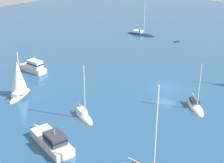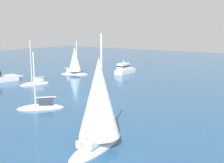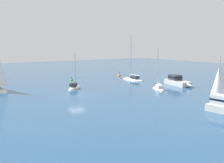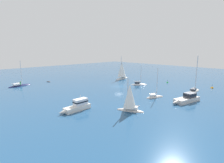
# 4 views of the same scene
# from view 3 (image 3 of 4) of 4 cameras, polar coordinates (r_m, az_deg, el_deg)

# --- Properties ---
(ground_plane) EXTENTS (160.00, 160.00, 0.00)m
(ground_plane) POSITION_cam_3_polar(r_m,az_deg,el_deg) (50.50, -6.47, -2.49)
(ground_plane) COLOR navy
(sailboat) EXTENTS (4.80, 4.84, 7.04)m
(sailboat) POSITION_cam_3_polar(r_m,az_deg,el_deg) (57.50, -6.90, -1.13)
(sailboat) COLOR white
(sailboat) RESTS_ON ground
(motor_cruiser) EXTENTS (3.61, 8.39, 2.56)m
(motor_cruiser) POSITION_cam_3_polar(r_m,az_deg,el_deg) (62.58, 11.96, 0.00)
(motor_cruiser) COLOR silver
(motor_cruiser) RESTS_ON ground
(sloop) EXTENTS (5.40, 3.48, 6.97)m
(sloop) POSITION_cam_3_polar(r_m,az_deg,el_deg) (49.62, 19.09, -0.17)
(sloop) COLOR silver
(sloop) RESTS_ON ground
(sloop_1) EXTENTS (3.04, 4.95, 7.76)m
(sloop_1) POSITION_cam_3_polar(r_m,az_deg,el_deg) (56.43, 8.49, -1.33)
(sloop_1) COLOR silver
(sloop_1) RESTS_ON ground
(sailboat_3) EXTENTS (1.85, 6.70, 10.40)m
(sailboat_3) POSITION_cam_3_polar(r_m,az_deg,el_deg) (69.21, 3.80, 0.43)
(sailboat_3) COLOR silver
(sailboat_3) RESTS_ON ground
(channel_buoy) EXTENTS (0.63, 0.63, 1.14)m
(channel_buoy) POSITION_cam_3_polar(r_m,az_deg,el_deg) (68.80, -7.39, 0.16)
(channel_buoy) COLOR green
(channel_buoy) RESTS_ON ground
(mooring_buoy) EXTENTS (0.86, 0.86, 1.55)m
(mooring_buoy) POSITION_cam_3_polar(r_m,az_deg,el_deg) (77.11, 1.35, 1.01)
(mooring_buoy) COLOR orange
(mooring_buoy) RESTS_ON ground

